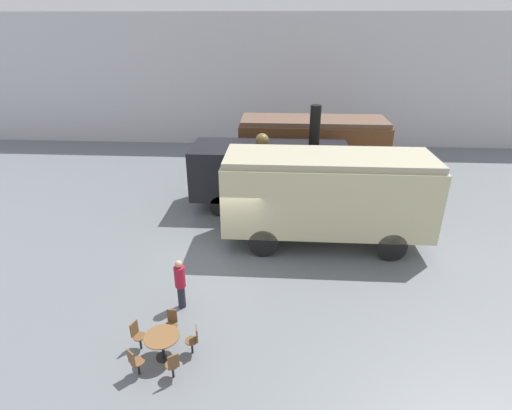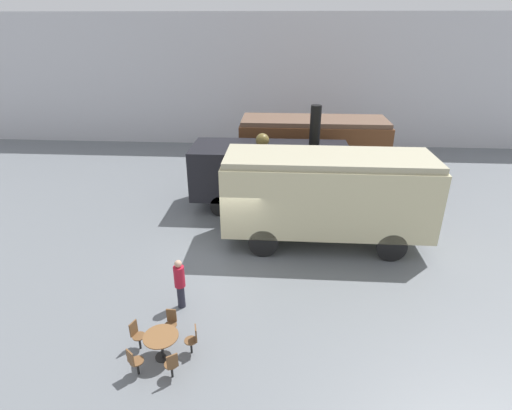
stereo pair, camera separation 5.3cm
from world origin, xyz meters
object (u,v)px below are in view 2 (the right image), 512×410
steam_locomotive (270,170)px  passenger_coach_vintage (327,192)px  passenger_coach_wooden (313,143)px  visitor_person (180,282)px  cafe_table_near (161,340)px  cafe_chair_0 (193,338)px

steam_locomotive → passenger_coach_vintage: size_ratio=0.91×
passenger_coach_wooden → visitor_person: passenger_coach_wooden is taller
cafe_table_near → cafe_chair_0: (0.81, 0.22, -0.09)m
steam_locomotive → visitor_person: bearing=-107.7°
cafe_table_near → cafe_chair_0: 0.85m
cafe_table_near → cafe_chair_0: bearing=15.5°
steam_locomotive → passenger_coach_vintage: steam_locomotive is taller
passenger_coach_wooden → cafe_table_near: size_ratio=8.59×
cafe_chair_0 → visitor_person: bearing=-82.7°
passenger_coach_wooden → passenger_coach_vintage: bearing=-89.4°
cafe_table_near → steam_locomotive: bearing=75.9°
passenger_coach_vintage → visitor_person: (-4.88, -4.54, -1.28)m
cafe_chair_0 → visitor_person: size_ratio=0.50×
visitor_person → passenger_coach_wooden: bearing=68.1°
passenger_coach_wooden → cafe_chair_0: 14.53m
cafe_chair_0 → visitor_person: (-0.81, 1.92, 0.43)m
passenger_coach_vintage → visitor_person: 6.79m
passenger_coach_vintage → passenger_coach_wooden: bearing=90.6°
passenger_coach_vintage → visitor_person: size_ratio=4.69×
passenger_coach_vintage → cafe_chair_0: 7.83m
visitor_person → steam_locomotive: bearing=72.3°
passenger_coach_wooden → passenger_coach_vintage: size_ratio=1.00×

